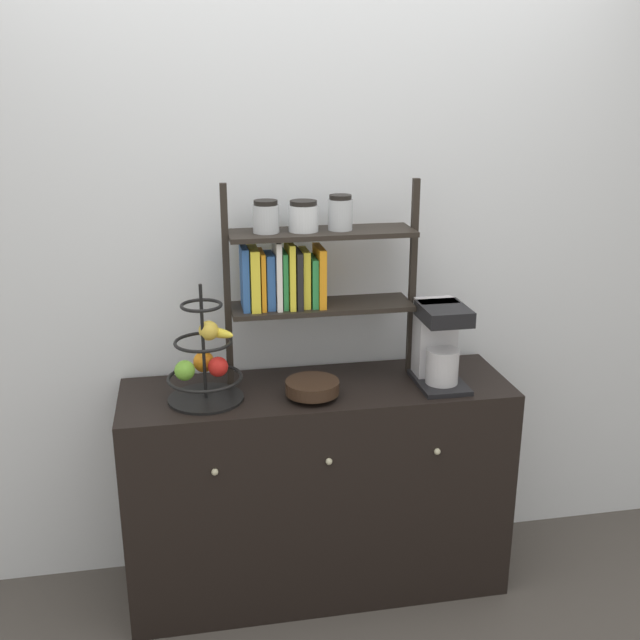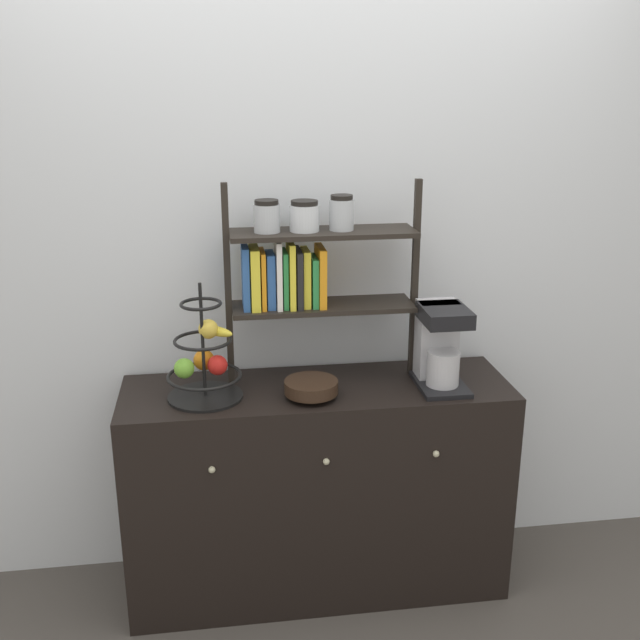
{
  "view_description": "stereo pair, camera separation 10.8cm",
  "coord_description": "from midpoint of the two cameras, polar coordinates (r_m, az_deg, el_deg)",
  "views": [
    {
      "loc": [
        -0.46,
        -2.29,
        1.95
      ],
      "look_at": [
        0.01,
        0.22,
        1.11
      ],
      "focal_mm": 42.0,
      "sensor_mm": 36.0,
      "label": 1
    },
    {
      "loc": [
        -0.35,
        -2.31,
        1.95
      ],
      "look_at": [
        0.01,
        0.22,
        1.11
      ],
      "focal_mm": 42.0,
      "sensor_mm": 36.0,
      "label": 2
    }
  ],
  "objects": [
    {
      "name": "shelf_hutch",
      "position": [
        2.72,
        -0.33,
        4.3
      ],
      "size": [
        0.72,
        0.2,
        0.75
      ],
      "color": "black",
      "rests_on": "sideboard"
    },
    {
      "name": "wooden_bowl",
      "position": [
        2.68,
        0.48,
        -5.19
      ],
      "size": [
        0.19,
        0.19,
        0.07
      ],
      "color": "black",
      "rests_on": "sideboard"
    },
    {
      "name": "coffee_maker",
      "position": [
        2.8,
        10.22,
        -1.83
      ],
      "size": [
        0.17,
        0.26,
        0.31
      ],
      "color": "black",
      "rests_on": "sideboard"
    },
    {
      "name": "sideboard",
      "position": [
        2.97,
        0.86,
        -12.69
      ],
      "size": [
        1.44,
        0.46,
        0.85
      ],
      "color": "black",
      "rests_on": "ground_plane"
    },
    {
      "name": "wall_back",
      "position": [
        2.89,
        0.12,
        5.15
      ],
      "size": [
        7.0,
        0.05,
        2.6
      ],
      "primitive_type": "cube",
      "color": "silver",
      "rests_on": "ground_plane"
    },
    {
      "name": "ground_plane",
      "position": [
        3.04,
        1.52,
        -21.71
      ],
      "size": [
        12.0,
        12.0,
        0.0
      ],
      "primitive_type": "plane",
      "color": "#47423D"
    },
    {
      "name": "fruit_stand",
      "position": [
        2.67,
        -7.67,
        -3.12
      ],
      "size": [
        0.27,
        0.27,
        0.43
      ],
      "color": "black",
      "rests_on": "sideboard"
    }
  ]
}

